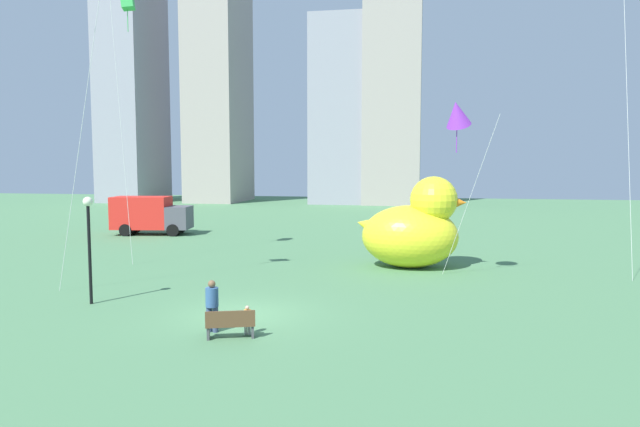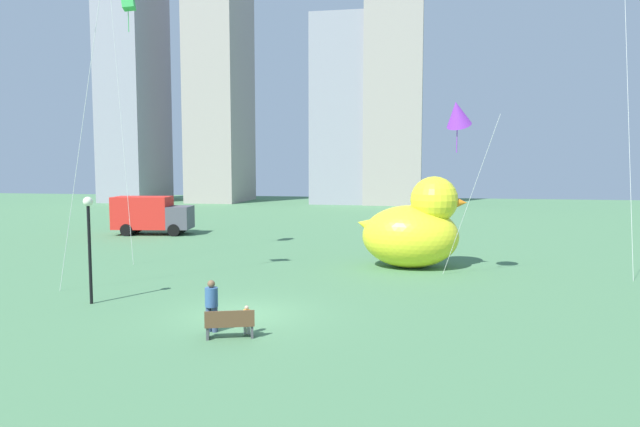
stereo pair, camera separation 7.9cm
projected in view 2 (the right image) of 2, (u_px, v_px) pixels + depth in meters
name	position (u px, v px, depth m)	size (l,w,h in m)	color
ground_plane	(244.00, 315.00, 20.25)	(140.00, 140.00, 0.00)	#4A7A50
park_bench	(230.00, 324.00, 17.45)	(1.57, 0.90, 0.90)	brown
person_adult	(212.00, 303.00, 18.13)	(0.41, 0.41, 1.67)	#38476B
person_child	(247.00, 318.00, 17.90)	(0.22, 0.22, 0.92)	silver
giant_inflatable_duck	(414.00, 229.00, 29.22)	(5.67, 3.64, 4.70)	yellow
lamppost	(89.00, 230.00, 21.59)	(0.36, 0.36, 4.10)	black
box_truck	(151.00, 215.00, 42.84)	(5.99, 3.14, 2.85)	red
city_skyline	(249.00, 80.00, 77.01)	(42.76, 12.25, 36.76)	gray
kite_green	(128.00, 1.00, 29.80)	(1.26, 1.23, 14.55)	silver
kite_purple	(457.00, 114.00, 25.06)	(2.68, 2.78, 8.27)	silver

